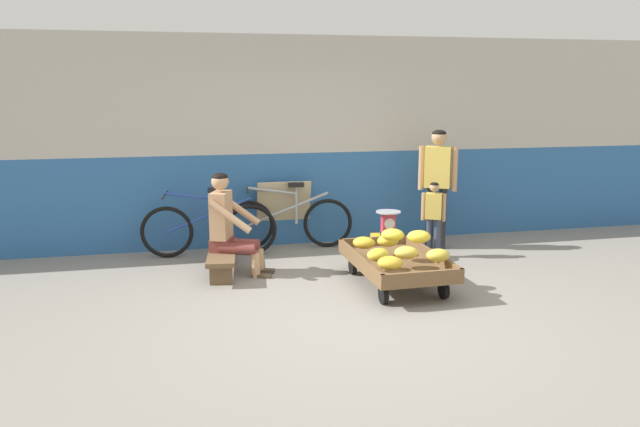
% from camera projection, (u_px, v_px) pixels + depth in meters
% --- Properties ---
extents(ground_plane, '(80.00, 80.00, 0.00)m').
position_uv_depth(ground_plane, '(353.00, 313.00, 5.75)').
color(ground_plane, gray).
extents(back_wall, '(16.00, 0.30, 2.70)m').
position_uv_depth(back_wall, '(296.00, 141.00, 8.18)').
color(back_wall, '#2D609E').
rests_on(back_wall, ground).
extents(banana_cart, '(0.88, 1.46, 0.36)m').
position_uv_depth(banana_cart, '(396.00, 264.00, 6.51)').
color(banana_cart, brown).
rests_on(banana_cart, ground).
extents(banana_pile, '(0.84, 1.05, 0.26)m').
position_uv_depth(banana_pile, '(397.00, 247.00, 6.32)').
color(banana_pile, gold).
rests_on(banana_pile, banana_cart).
extents(low_bench, '(0.42, 1.13, 0.27)m').
position_uv_depth(low_bench, '(222.00, 256.00, 6.94)').
color(low_bench, brown).
rests_on(low_bench, ground).
extents(vendor_seated, '(0.73, 0.61, 1.14)m').
position_uv_depth(vendor_seated, '(229.00, 224.00, 6.85)').
color(vendor_seated, tan).
rests_on(vendor_seated, ground).
extents(plastic_crate, '(0.36, 0.28, 0.30)m').
position_uv_depth(plastic_crate, '(388.00, 247.00, 7.54)').
color(plastic_crate, gold).
rests_on(plastic_crate, ground).
extents(weighing_scale, '(0.30, 0.30, 0.29)m').
position_uv_depth(weighing_scale, '(388.00, 223.00, 7.48)').
color(weighing_scale, '#28282D').
rests_on(weighing_scale, plastic_crate).
extents(bicycle_near_left, '(1.66, 0.48, 0.86)m').
position_uv_depth(bicycle_near_left, '(209.00, 228.00, 7.62)').
color(bicycle_near_left, black).
rests_on(bicycle_near_left, ground).
extents(bicycle_far_left, '(1.66, 0.48, 0.86)m').
position_uv_depth(bicycle_far_left, '(288.00, 222.00, 8.01)').
color(bicycle_far_left, black).
rests_on(bicycle_far_left, ground).
extents(sign_board, '(0.70, 0.29, 0.87)m').
position_uv_depth(sign_board, '(283.00, 213.00, 8.16)').
color(sign_board, '#C6B289').
rests_on(sign_board, ground).
extents(customer_adult, '(0.44, 0.33, 1.53)m').
position_uv_depth(customer_adult, '(438.00, 175.00, 7.89)').
color(customer_adult, '#232328').
rests_on(customer_adult, ground).
extents(customer_child, '(0.27, 0.20, 0.93)m').
position_uv_depth(customer_child, '(433.00, 211.00, 7.54)').
color(customer_child, '#38425B').
rests_on(customer_child, ground).
extents(shopping_bag, '(0.18, 0.12, 0.24)m').
position_uv_depth(shopping_bag, '(412.00, 256.00, 7.23)').
color(shopping_bag, green).
rests_on(shopping_bag, ground).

